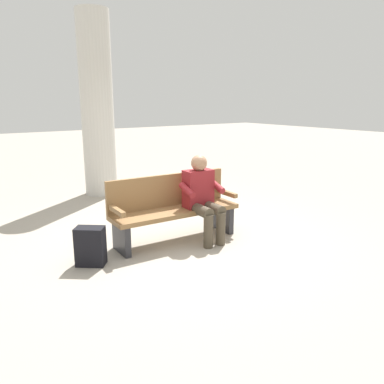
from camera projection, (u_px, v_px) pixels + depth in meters
The scene contains 5 objects.
ground_plane at pixel (176, 240), 5.31m from camera, with size 40.00×40.00×0.00m, color #A89E8E.
bench_near at pixel (173, 208), 5.26m from camera, with size 1.82×0.57×0.90m.
person_seated at pixel (203, 196), 5.20m from camera, with size 0.58×0.59×1.18m.
backpack at pixel (91, 246), 4.49m from camera, with size 0.38×0.36×0.46m.
support_pillar at pixel (97, 106), 7.56m from camera, with size 0.64×0.64×3.57m, color beige.
Camera 1 is at (2.71, 4.21, 1.90)m, focal length 35.81 mm.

